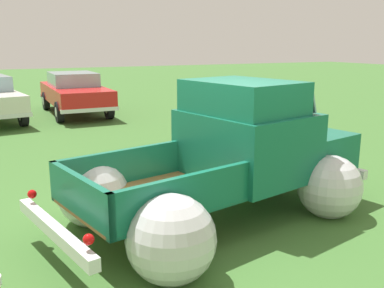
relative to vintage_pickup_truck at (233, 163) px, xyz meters
name	(u,v)px	position (x,y,z in m)	size (l,w,h in m)	color
ground_plane	(212,219)	(-0.38, -0.08, -0.76)	(80.00, 80.00, 0.00)	#3D6B2D
vintage_pickup_truck	(233,163)	(0.00, 0.00, 0.00)	(4.91, 3.48, 1.96)	black
show_car_1	(74,91)	(-0.19, 10.29, 0.03)	(1.81, 4.70, 1.43)	black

